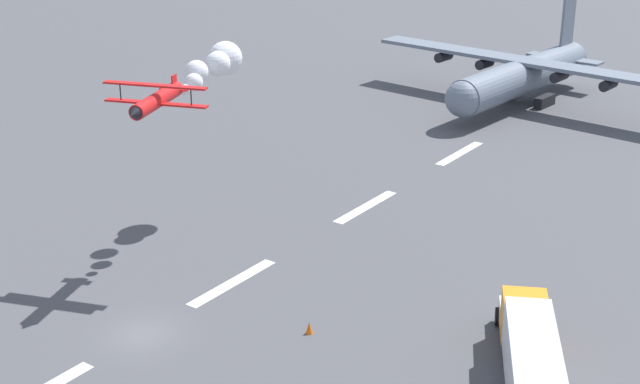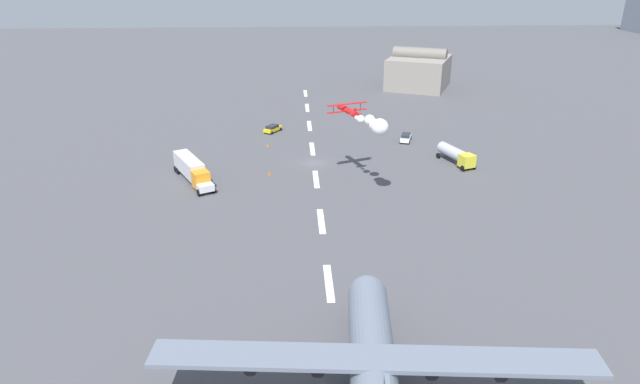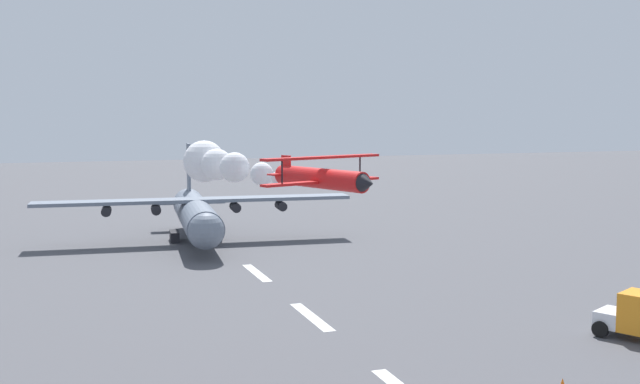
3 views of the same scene
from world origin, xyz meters
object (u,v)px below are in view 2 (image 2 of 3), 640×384
object	(u,v)px
fuel_tanker_truck	(456,155)
traffic_cone_near	(268,145)
stunt_biplane_red	(369,122)
traffic_cone_far	(269,173)
airport_staff_sedan	(406,137)
cargo_transport_plane	(373,365)
semi_truck_orange	(192,169)
followme_car_yellow	(273,128)

from	to	relation	value
fuel_tanker_truck	traffic_cone_near	bearing A→B (deg)	-108.62
stunt_biplane_red	traffic_cone_far	distance (m)	21.50
traffic_cone_far	airport_staff_sedan	bearing A→B (deg)	122.92
cargo_transport_plane	traffic_cone_near	xyz separation A→B (m)	(-68.44, -11.30, -2.97)
stunt_biplane_red	traffic_cone_far	xyz separation A→B (m)	(-9.09, -15.72, -11.50)
cargo_transport_plane	semi_truck_orange	world-z (taller)	cargo_transport_plane
semi_truck_orange	airport_staff_sedan	distance (m)	44.69
stunt_biplane_red	semi_truck_orange	world-z (taller)	stunt_biplane_red
traffic_cone_near	fuel_tanker_truck	bearing A→B (deg)	71.38
stunt_biplane_red	traffic_cone_near	xyz separation A→B (m)	(-24.79, -16.61, -11.50)
cargo_transport_plane	fuel_tanker_truck	bearing A→B (deg)	157.63
cargo_transport_plane	stunt_biplane_red	size ratio (longest dim) A/B	2.32
semi_truck_orange	fuel_tanker_truck	size ratio (longest dim) A/B	1.47
stunt_biplane_red	traffic_cone_near	distance (m)	31.98
stunt_biplane_red	semi_truck_orange	bearing A→B (deg)	-103.97
stunt_biplane_red	fuel_tanker_truck	bearing A→B (deg)	125.98
followme_car_yellow	airport_staff_sedan	distance (m)	28.57
cargo_transport_plane	traffic_cone_far	size ratio (longest dim) A/B	48.60
fuel_tanker_truck	semi_truck_orange	bearing A→B (deg)	-82.66
airport_staff_sedan	traffic_cone_near	distance (m)	28.26
followme_car_yellow	airport_staff_sedan	size ratio (longest dim) A/B	1.00
fuel_tanker_truck	traffic_cone_near	world-z (taller)	fuel_tanker_truck
cargo_transport_plane	semi_truck_orange	bearing A→B (deg)	-155.40
stunt_biplane_red	airport_staff_sedan	bearing A→B (deg)	156.62
semi_truck_orange	traffic_cone_near	bearing A→B (deg)	146.00
stunt_biplane_red	followme_car_yellow	xyz separation A→B (m)	(-34.81, -15.84, -11.06)
fuel_tanker_truck	followme_car_yellow	xyz separation A→B (m)	(-21.70, -33.90, -0.93)
cargo_transport_plane	fuel_tanker_truck	xyz separation A→B (m)	(-56.76, 23.36, -1.61)
followme_car_yellow	traffic_cone_near	distance (m)	10.06
stunt_biplane_red	followme_car_yellow	world-z (taller)	stunt_biplane_red
followme_car_yellow	traffic_cone_near	bearing A→B (deg)	-4.37
cargo_transport_plane	semi_truck_orange	xyz separation A→B (m)	(-50.76, -23.23, -1.23)
semi_truck_orange	traffic_cone_far	distance (m)	13.08
followme_car_yellow	traffic_cone_far	bearing A→B (deg)	0.27
followme_car_yellow	semi_truck_orange	bearing A→B (deg)	-24.62
traffic_cone_far	cargo_transport_plane	bearing A→B (deg)	11.17
followme_car_yellow	airport_staff_sedan	bearing A→B (deg)	73.66
fuel_tanker_truck	traffic_cone_far	bearing A→B (deg)	-83.22
followme_car_yellow	traffic_cone_near	size ratio (longest dim) A/B	6.37
traffic_cone_far	followme_car_yellow	bearing A→B (deg)	-179.73
airport_staff_sedan	cargo_transport_plane	bearing A→B (deg)	-13.48
traffic_cone_near	traffic_cone_far	distance (m)	15.72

